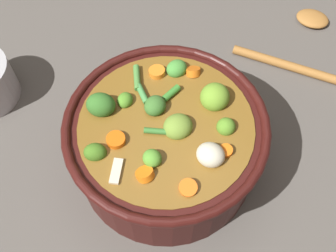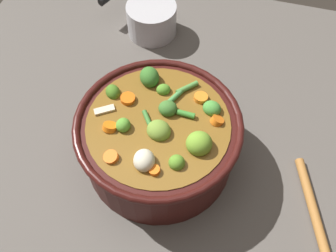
% 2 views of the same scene
% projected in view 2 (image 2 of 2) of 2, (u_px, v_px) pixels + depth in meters
% --- Properties ---
extents(ground_plane, '(1.10, 1.10, 0.00)m').
position_uv_depth(ground_plane, '(159.00, 156.00, 0.76)').
color(ground_plane, '#514C47').
extents(cooking_pot, '(0.30, 0.30, 0.15)m').
position_uv_depth(cooking_pot, '(159.00, 139.00, 0.70)').
color(cooking_pot, '#38110F').
rests_on(cooking_pot, ground_plane).
extents(small_saucepan, '(0.20, 0.16, 0.08)m').
position_uv_depth(small_saucepan, '(151.00, 19.00, 0.92)').
color(small_saucepan, '#ADADB2').
rests_on(small_saucepan, ground_plane).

